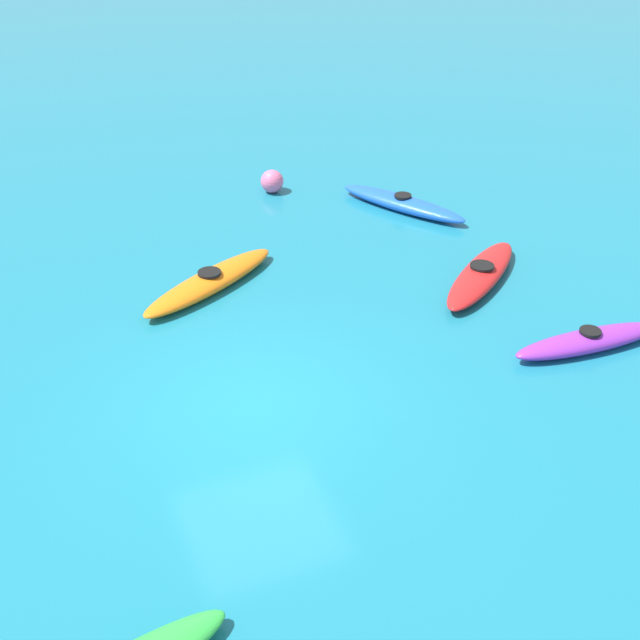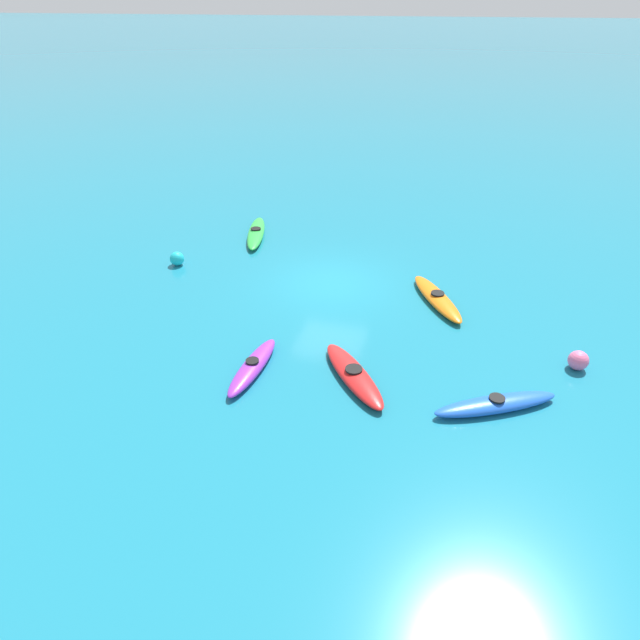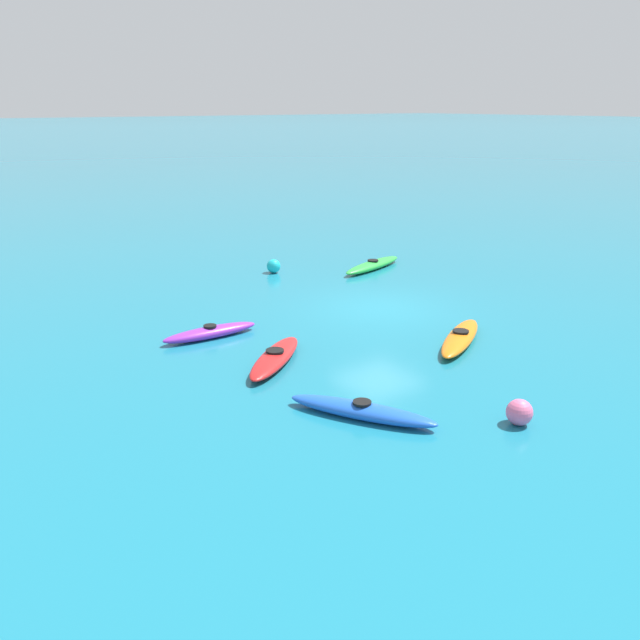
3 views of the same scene
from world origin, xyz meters
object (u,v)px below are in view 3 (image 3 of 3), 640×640
at_px(kayak_red, 275,358).
at_px(kayak_purple, 210,332).
at_px(kayak_orange, 460,338).
at_px(buoy_pink, 519,412).
at_px(kayak_green, 373,265).
at_px(kayak_blue, 362,411).
at_px(buoy_cyan, 274,266).

distance_m(kayak_red, kayak_purple, 2.72).
bearing_deg(kayak_red, kayak_orange, -109.74).
bearing_deg(kayak_purple, kayak_orange, -130.37).
bearing_deg(kayak_orange, kayak_red, 70.26).
distance_m(kayak_orange, buoy_pink, 4.83).
height_order(kayak_red, buoy_pink, buoy_pink).
bearing_deg(kayak_red, kayak_green, -54.28).
bearing_deg(kayak_red, kayak_blue, 176.68).
relative_size(kayak_blue, buoy_pink, 5.77).
bearing_deg(buoy_pink, kayak_green, -28.31).
distance_m(kayak_red, kayak_green, 10.51).
relative_size(kayak_orange, buoy_pink, 5.92).
distance_m(kayak_red, kayak_orange, 5.13).
bearing_deg(buoy_pink, kayak_blue, 47.82).
relative_size(kayak_blue, kayak_purple, 1.12).
xyz_separation_m(kayak_purple, buoy_pink, (-8.43, -2.52, 0.11)).
xyz_separation_m(kayak_blue, kayak_purple, (6.31, 0.17, 0.00)).
relative_size(kayak_green, kayak_purple, 1.29).
distance_m(kayak_purple, buoy_cyan, 7.58).
relative_size(kayak_green, buoy_cyan, 6.82).
bearing_deg(kayak_red, buoy_cyan, -32.66).
relative_size(kayak_red, buoy_pink, 5.28).
bearing_deg(buoy_pink, kayak_orange, -33.94).
height_order(kayak_red, kayak_orange, same).
bearing_deg(buoy_pink, kayak_red, 20.44).
relative_size(kayak_purple, buoy_pink, 5.17).
xyz_separation_m(kayak_red, kayak_orange, (-1.73, -4.83, -0.00)).
bearing_deg(kayak_orange, kayak_purple, 49.63).
relative_size(kayak_orange, buoy_cyan, 6.07).
relative_size(kayak_red, kayak_purple, 1.02).
distance_m(kayak_blue, buoy_cyan, 12.71).
distance_m(kayak_blue, kayak_purple, 6.31).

